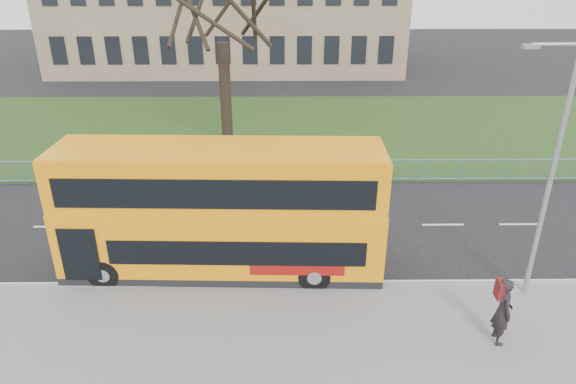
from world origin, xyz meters
name	(u,v)px	position (x,y,z in m)	size (l,w,h in m)	color
ground	(289,261)	(0.00, 0.00, 0.00)	(120.00, 120.00, 0.00)	black
kerb	(290,285)	(0.00, -1.55, 0.07)	(80.00, 0.20, 0.14)	gray
grass_verge	(286,130)	(0.00, 14.30, 0.04)	(80.00, 15.40, 0.08)	#1D3B15
guard_railing	(287,172)	(0.00, 6.60, 0.55)	(40.00, 0.12, 1.10)	#6893B9
bare_tree	(222,18)	(-3.00, 10.00, 6.84)	(9.46, 9.46, 13.52)	black
yellow_bus	(221,208)	(-2.14, -0.51, 2.27)	(10.16, 2.72, 4.23)	orange
pedestrian	(503,311)	(5.51, -4.18, 1.09)	(0.70, 0.46, 1.93)	black
street_lamp	(550,168)	(7.11, -2.00, 4.19)	(1.57, 0.22, 7.43)	gray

